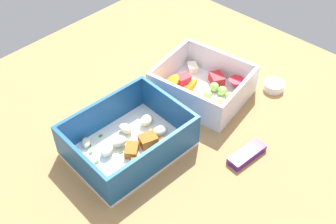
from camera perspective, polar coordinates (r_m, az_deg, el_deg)
name	(u,v)px	position (r cm, az deg, el deg)	size (l,w,h in cm)	color
table_surface	(171,133)	(72.81, 0.40, -2.85)	(80.00, 80.00, 2.00)	#9E7547
pasta_container	(129,141)	(67.64, -5.36, -3.93)	(19.35, 15.34, 6.50)	white
fruit_bowl	(202,86)	(77.59, 4.73, 3.56)	(15.80, 17.51, 5.97)	white
candy_bar	(247,154)	(68.55, 10.80, -5.75)	(7.00, 2.40, 1.20)	#51197A
paper_cup_liner	(274,86)	(81.90, 14.35, 3.49)	(3.87, 3.87, 1.52)	white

